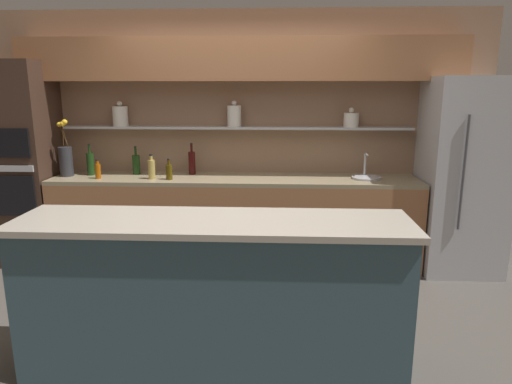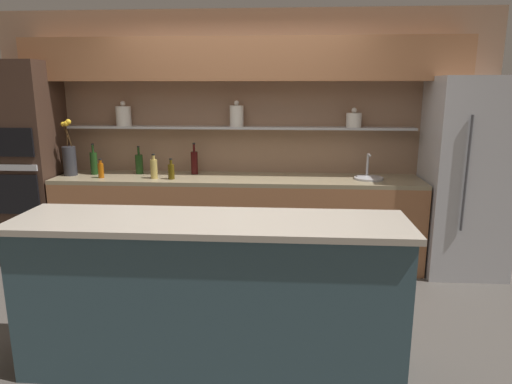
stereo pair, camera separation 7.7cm
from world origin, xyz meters
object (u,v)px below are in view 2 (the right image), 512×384
Objects in this scene: bottle_sauce_2 at (101,170)px; bottle_wine_4 at (139,164)px; flower_vase at (69,158)px; bottle_wine_3 at (194,162)px; oven_tower at (26,163)px; sink_fixture at (369,177)px; bottle_oil_5 at (171,171)px; refrigerator at (466,177)px; bottle_spirit_0 at (154,168)px; bottle_wine_1 at (94,163)px.

bottle_wine_4 is (0.32, 0.25, 0.03)m from bottle_sauce_2.
bottle_wine_4 is (0.69, 0.14, -0.07)m from flower_vase.
bottle_wine_3 is 1.12× the size of bottle_wine_4.
oven_tower is at bearing 179.12° from flower_vase.
sink_fixture is 2.71m from bottle_sauce_2.
bottle_sauce_2 is 0.93× the size of bottle_oil_5.
bottle_wine_3 is at bearing 175.91° from refrigerator.
bottle_wine_4 reaches higher than sink_fixture.
oven_tower is 8.33× the size of bottle_spirit_0.
bottle_sauce_2 is at bearing -162.95° from bottle_wine_3.
bottle_spirit_0 is at bearing -4.49° from oven_tower.
bottle_oil_5 is (1.58, -0.14, -0.04)m from oven_tower.
flower_vase is at bearing -168.58° from bottle_wine_4.
sink_fixture is 1.16× the size of bottle_spirit_0.
bottle_oil_5 is (0.41, -0.27, -0.03)m from bottle_wine_4.
bottle_wine_1 is at bearing 17.10° from flower_vase.
flower_vase reaches higher than bottle_oil_5.
bottle_spirit_0 is 0.33m from bottle_wine_4.
bottle_wine_1 is 0.99× the size of bottle_wine_3.
bottle_wine_1 is at bearing 167.27° from bottle_oil_5.
flower_vase is at bearing -0.88° from oven_tower.
bottle_spirit_0 is 0.76× the size of bottle_wine_1.
oven_tower is 6.27× the size of bottle_wine_3.
bottle_wine_4 is (-0.23, 0.24, 0.01)m from bottle_spirit_0.
sink_fixture is at bearing 4.28° from bottle_oil_5.
oven_tower is 3.54× the size of flower_vase.
bottle_wine_3 reaches higher than bottle_wine_4.
bottle_wine_4 is at bearing 8.56° from bottle_wine_1.
flower_vase is 2.03× the size of sink_fixture.
bottle_wine_3 reaches higher than bottle_sauce_2.
bottle_wine_1 is at bearing -171.44° from bottle_wine_4.
bottle_wine_3 reaches higher than sink_fixture.
bottle_spirit_0 is (-2.16, -0.12, 0.08)m from sink_fixture.
bottle_oil_5 reaches higher than bottle_sauce_2.
refrigerator is 7.70× the size of bottle_spirit_0.
bottle_wine_3 is at bearing 36.78° from bottle_spirit_0.
sink_fixture is 1.81m from bottle_wine_3.
oven_tower reaches higher than refrigerator.
refrigerator is 4.01m from flower_vase.
bottle_oil_5 is at bearing -6.63° from flower_vase.
refrigerator is at bearing 1.95° from bottle_oil_5.
sink_fixture is 2.16m from bottle_spirit_0.
bottle_sauce_2 is (0.37, -0.11, -0.10)m from flower_vase.
bottle_wine_1 is at bearing -174.79° from bottle_wine_3.
bottle_wine_3 is 0.35m from bottle_oil_5.
oven_tower is 1.76m from bottle_wine_3.
oven_tower reaches higher than bottle_wine_1.
bottle_wine_1 is at bearing 178.99° from sink_fixture.
oven_tower is at bearing -179.80° from sink_fixture.
bottle_wine_3 is (-2.73, 0.20, 0.08)m from refrigerator.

